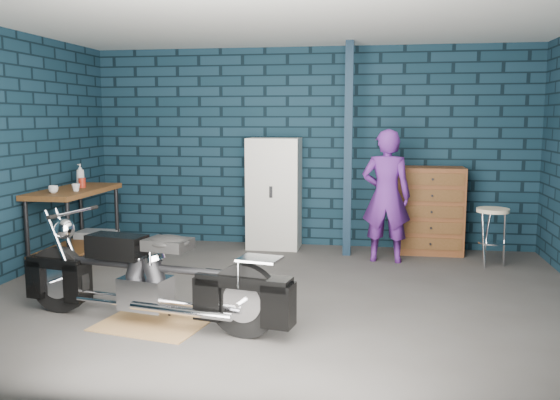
{
  "coord_description": "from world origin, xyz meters",
  "views": [
    {
      "loc": [
        0.9,
        -5.57,
        1.76
      ],
      "look_at": [
        -0.05,
        0.3,
        0.93
      ],
      "focal_mm": 38.0,
      "sensor_mm": 36.0,
      "label": 1
    }
  ],
  "objects_px": {
    "shop_stool": "(492,237)",
    "motorcycle": "(151,270)",
    "storage_bin": "(97,242)",
    "workbench": "(76,226)",
    "tool_chest": "(430,211)",
    "person": "(386,196)",
    "locker": "(274,193)"
  },
  "relations": [
    {
      "from": "workbench",
      "to": "motorcycle",
      "type": "distance_m",
      "value": 2.58
    },
    {
      "from": "locker",
      "to": "person",
      "type": "bearing_deg",
      "value": -20.15
    },
    {
      "from": "shop_stool",
      "to": "workbench",
      "type": "bearing_deg",
      "value": -172.23
    },
    {
      "from": "person",
      "to": "locker",
      "type": "distance_m",
      "value": 1.58
    },
    {
      "from": "person",
      "to": "tool_chest",
      "type": "relative_size",
      "value": 1.44
    },
    {
      "from": "storage_bin",
      "to": "shop_stool",
      "type": "relative_size",
      "value": 0.7
    },
    {
      "from": "person",
      "to": "tool_chest",
      "type": "xyz_separation_m",
      "value": [
        0.57,
        0.54,
        -0.25
      ]
    },
    {
      "from": "motorcycle",
      "to": "person",
      "type": "xyz_separation_m",
      "value": [
        1.99,
        2.61,
        0.34
      ]
    },
    {
      "from": "workbench",
      "to": "locker",
      "type": "distance_m",
      "value": 2.56
    },
    {
      "from": "storage_bin",
      "to": "motorcycle",
      "type": "bearing_deg",
      "value": -55.02
    },
    {
      "from": "motorcycle",
      "to": "person",
      "type": "height_order",
      "value": "person"
    },
    {
      "from": "storage_bin",
      "to": "workbench",
      "type": "bearing_deg",
      "value": -92.29
    },
    {
      "from": "locker",
      "to": "storage_bin",
      "type": "bearing_deg",
      "value": -161.75
    },
    {
      "from": "tool_chest",
      "to": "shop_stool",
      "type": "xyz_separation_m",
      "value": [
        0.68,
        -0.55,
        -0.22
      ]
    },
    {
      "from": "motorcycle",
      "to": "locker",
      "type": "height_order",
      "value": "locker"
    },
    {
      "from": "workbench",
      "to": "motorcycle",
      "type": "height_order",
      "value": "motorcycle"
    },
    {
      "from": "storage_bin",
      "to": "shop_stool",
      "type": "distance_m",
      "value": 4.95
    },
    {
      "from": "person",
      "to": "tool_chest",
      "type": "bearing_deg",
      "value": -132.13
    },
    {
      "from": "shop_stool",
      "to": "motorcycle",
      "type": "bearing_deg",
      "value": -141.31
    },
    {
      "from": "workbench",
      "to": "tool_chest",
      "type": "distance_m",
      "value": 4.46
    },
    {
      "from": "tool_chest",
      "to": "shop_stool",
      "type": "relative_size",
      "value": 1.63
    },
    {
      "from": "workbench",
      "to": "person",
      "type": "distance_m",
      "value": 3.79
    },
    {
      "from": "storage_bin",
      "to": "shop_stool",
      "type": "height_order",
      "value": "shop_stool"
    },
    {
      "from": "motorcycle",
      "to": "tool_chest",
      "type": "distance_m",
      "value": 4.07
    },
    {
      "from": "motorcycle",
      "to": "person",
      "type": "relative_size",
      "value": 1.33
    },
    {
      "from": "workbench",
      "to": "shop_stool",
      "type": "bearing_deg",
      "value": 7.77
    },
    {
      "from": "storage_bin",
      "to": "locker",
      "type": "distance_m",
      "value": 2.4
    },
    {
      "from": "storage_bin",
      "to": "tool_chest",
      "type": "distance_m",
      "value": 4.35
    },
    {
      "from": "tool_chest",
      "to": "motorcycle",
      "type": "bearing_deg",
      "value": -129.17
    },
    {
      "from": "workbench",
      "to": "storage_bin",
      "type": "xyz_separation_m",
      "value": [
        0.02,
        0.5,
        -0.31
      ]
    },
    {
      "from": "motorcycle",
      "to": "shop_stool",
      "type": "distance_m",
      "value": 4.16
    },
    {
      "from": "motorcycle",
      "to": "tool_chest",
      "type": "bearing_deg",
      "value": 61.66
    }
  ]
}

